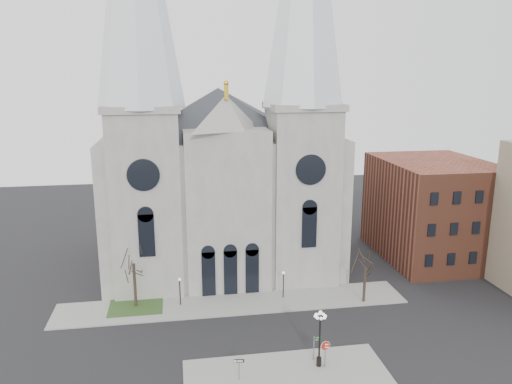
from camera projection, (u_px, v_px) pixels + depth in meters
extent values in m
plane|color=black|center=(247.00, 356.00, 46.88)|extent=(160.00, 160.00, 0.00)
cube|color=gray|center=(290.00, 384.00, 42.54)|extent=(18.00, 10.00, 0.14)
cube|color=gray|center=(233.00, 303.00, 57.42)|extent=(40.00, 6.00, 0.14)
cube|color=#2E4D21|center=(136.00, 306.00, 56.64)|extent=(6.00, 5.00, 0.18)
cube|color=gray|center=(220.00, 197.00, 69.74)|extent=(30.00, 24.00, 18.00)
pyramid|color=#2D3035|center=(218.00, 88.00, 66.25)|extent=(33.00, 26.40, 6.00)
cube|color=gray|center=(147.00, 201.00, 59.61)|extent=(8.00, 8.00, 22.00)
cylinder|color=black|center=(143.00, 175.00, 54.80)|extent=(3.60, 0.30, 3.60)
cube|color=gray|center=(301.00, 195.00, 62.61)|extent=(8.00, 8.00, 22.00)
cylinder|color=black|center=(311.00, 170.00, 57.80)|extent=(3.60, 0.30, 3.60)
cube|color=gray|center=(227.00, 211.00, 59.97)|extent=(10.00, 5.00, 19.50)
pyramid|color=gray|center=(226.00, 112.00, 57.23)|extent=(11.00, 5.00, 4.00)
cube|color=brown|center=(432.00, 209.00, 71.10)|extent=(14.00, 18.00, 14.00)
cylinder|color=black|center=(135.00, 286.00, 56.05)|extent=(0.32, 0.32, 5.25)
cylinder|color=black|center=(364.00, 285.00, 57.40)|extent=(0.32, 0.32, 4.20)
cylinder|color=black|center=(180.00, 293.00, 56.59)|extent=(0.12, 0.12, 3.00)
sphere|color=white|center=(180.00, 279.00, 56.21)|extent=(0.32, 0.32, 0.32)
cylinder|color=black|center=(283.00, 285.00, 58.48)|extent=(0.12, 0.12, 3.00)
sphere|color=white|center=(283.00, 273.00, 58.11)|extent=(0.32, 0.32, 0.32)
cylinder|color=slate|center=(325.00, 355.00, 44.54)|extent=(0.10, 0.10, 2.55)
cylinder|color=#AE1A0B|center=(326.00, 346.00, 44.33)|extent=(0.88, 0.23, 0.89)
cylinder|color=white|center=(326.00, 346.00, 44.33)|extent=(0.94, 0.23, 0.96)
cube|color=white|center=(326.00, 344.00, 44.30)|extent=(0.48, 0.12, 0.11)
cube|color=white|center=(325.00, 347.00, 44.37)|extent=(0.55, 0.14, 0.11)
cylinder|color=black|center=(319.00, 342.00, 44.51)|extent=(0.17, 0.17, 4.80)
cylinder|color=black|center=(319.00, 362.00, 44.97)|extent=(0.46, 0.46, 0.84)
sphere|color=white|center=(320.00, 312.00, 43.84)|extent=(0.33, 0.33, 0.33)
cylinder|color=slate|center=(239.00, 369.00, 42.84)|extent=(0.09, 0.09, 2.04)
cube|color=black|center=(239.00, 361.00, 42.66)|extent=(0.89, 0.17, 0.29)
cylinder|color=slate|center=(314.00, 348.00, 45.78)|extent=(0.10, 0.10, 2.35)
cube|color=#0C5616|center=(318.00, 337.00, 45.68)|extent=(0.65, 0.17, 0.16)
cube|color=#0C5616|center=(318.00, 339.00, 45.73)|extent=(0.65, 0.17, 0.16)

